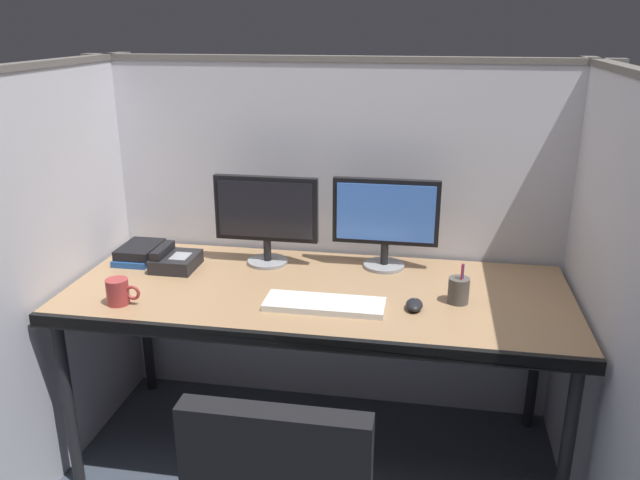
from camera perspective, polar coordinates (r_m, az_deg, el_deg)
cubicle_partition_rear at (r=2.83m, az=1.37°, el=0.08°), size 2.21×0.06×1.57m
cubicle_partition_left at (r=2.68m, az=-22.08°, el=-2.48°), size 0.06×1.41×1.57m
cubicle_partition_right at (r=2.37m, az=23.86°, el=-5.51°), size 0.06×1.41×1.57m
desk at (r=2.44m, az=-0.25°, el=-5.56°), size 1.90×0.80×0.74m
monitor_left at (r=2.62m, az=-4.84°, el=2.32°), size 0.43×0.17×0.37m
monitor_right at (r=2.59m, az=5.89°, el=2.03°), size 0.43×0.17×0.37m
keyboard_main at (r=2.28m, az=0.40°, el=-5.77°), size 0.43×0.15×0.02m
computer_mouse at (r=2.29m, az=8.44°, el=-5.75°), size 0.06×0.10×0.04m
pen_cup at (r=2.36m, az=12.31°, el=-4.40°), size 0.08×0.08×0.16m
book_stack at (r=2.82m, az=-15.86°, el=-1.09°), size 0.16×0.22×0.06m
coffee_mug at (r=2.40m, az=-17.59°, el=-4.43°), size 0.13×0.08×0.09m
desk_phone at (r=2.69m, az=-12.88°, el=-1.79°), size 0.17×0.19×0.09m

